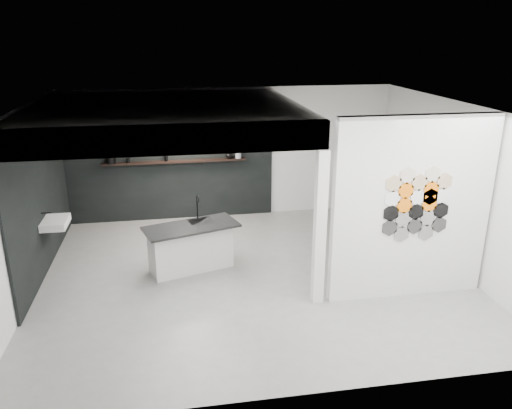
% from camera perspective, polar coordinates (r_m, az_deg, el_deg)
% --- Properties ---
extents(floor, '(7.00, 6.00, 0.01)m').
position_cam_1_polar(floor, '(8.51, -0.33, -8.06)').
color(floor, slate).
extents(partition_panel, '(2.45, 0.15, 2.80)m').
position_cam_1_polar(partition_panel, '(7.74, 17.39, -0.51)').
color(partition_panel, silver).
rests_on(partition_panel, floor).
extents(bay_clad_back, '(4.40, 0.04, 2.35)m').
position_cam_1_polar(bay_clad_back, '(10.78, -9.78, 4.32)').
color(bay_clad_back, black).
rests_on(bay_clad_back, floor).
extents(bay_clad_left, '(0.04, 4.00, 2.35)m').
position_cam_1_polar(bay_clad_left, '(9.17, -23.36, 0.34)').
color(bay_clad_left, black).
rests_on(bay_clad_left, floor).
extents(bulkhead, '(4.40, 4.00, 0.40)m').
position_cam_1_polar(bulkhead, '(8.57, -10.21, 9.89)').
color(bulkhead, silver).
rests_on(bulkhead, corner_column).
extents(corner_column, '(0.16, 0.16, 2.35)m').
position_cam_1_polar(corner_column, '(7.30, 7.30, -2.81)').
color(corner_column, silver).
rests_on(corner_column, floor).
extents(fascia_beam, '(4.40, 0.16, 0.40)m').
position_cam_1_polar(fascia_beam, '(6.68, -10.23, 7.31)').
color(fascia_beam, silver).
rests_on(fascia_beam, corner_column).
extents(wall_basin, '(0.40, 0.60, 0.12)m').
position_cam_1_polar(wall_basin, '(9.04, -21.95, -1.93)').
color(wall_basin, silver).
rests_on(wall_basin, bay_clad_left).
extents(display_shelf, '(3.00, 0.15, 0.04)m').
position_cam_1_polar(display_shelf, '(10.65, -9.27, 4.86)').
color(display_shelf, black).
rests_on(display_shelf, bay_clad_back).
extents(kitchen_island, '(1.69, 1.12, 1.25)m').
position_cam_1_polar(kitchen_island, '(8.61, -7.46, -4.75)').
color(kitchen_island, silver).
rests_on(kitchen_island, floor).
extents(stockpot, '(0.25, 0.25, 0.17)m').
position_cam_1_polar(stockpot, '(10.70, -16.30, 4.98)').
color(stockpot, black).
rests_on(stockpot, display_shelf).
extents(kettle, '(0.19, 0.19, 0.13)m').
position_cam_1_polar(kettle, '(10.69, -3.09, 5.61)').
color(kettle, black).
rests_on(kettle, display_shelf).
extents(glass_bowl, '(0.17, 0.17, 0.09)m').
position_cam_1_polar(glass_bowl, '(10.72, -2.03, 5.56)').
color(glass_bowl, gray).
rests_on(glass_bowl, display_shelf).
extents(glass_vase, '(0.13, 0.13, 0.15)m').
position_cam_1_polar(glass_vase, '(10.72, -2.04, 5.71)').
color(glass_vase, gray).
rests_on(glass_vase, display_shelf).
extents(bottle_dark, '(0.08, 0.08, 0.18)m').
position_cam_1_polar(bottle_dark, '(10.63, -10.24, 5.39)').
color(bottle_dark, black).
rests_on(bottle_dark, display_shelf).
extents(utensil_cup, '(0.09, 0.09, 0.09)m').
position_cam_1_polar(utensil_cup, '(10.68, -14.40, 4.91)').
color(utensil_cup, black).
rests_on(utensil_cup, display_shelf).
extents(hex_tile_cluster, '(1.04, 0.02, 1.16)m').
position_cam_1_polar(hex_tile_cluster, '(7.65, 17.97, 0.03)').
color(hex_tile_cluster, '#2D2D2D').
rests_on(hex_tile_cluster, partition_panel).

